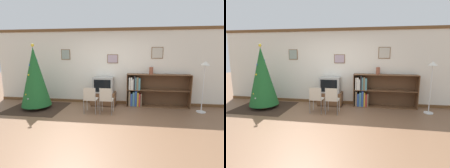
# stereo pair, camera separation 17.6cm
# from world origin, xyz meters

# --- Properties ---
(ground_plane) EXTENTS (24.00, 24.00, 0.00)m
(ground_plane) POSITION_xyz_m (0.00, 0.00, 0.00)
(ground_plane) COLOR brown
(wall_back) EXTENTS (8.73, 0.11, 2.70)m
(wall_back) POSITION_xyz_m (0.00, 2.16, 1.35)
(wall_back) COLOR silver
(wall_back) RESTS_ON ground_plane
(area_rug) EXTENTS (1.84, 1.57, 0.01)m
(area_rug) POSITION_xyz_m (-2.37, 1.19, 0.00)
(area_rug) COLOR #332319
(area_rug) RESTS_ON ground_plane
(christmas_tree) EXTENTS (0.95, 0.95, 2.13)m
(christmas_tree) POSITION_xyz_m (-2.37, 1.19, 1.07)
(christmas_tree) COLOR maroon
(christmas_tree) RESTS_ON area_rug
(tv_console) EXTENTS (0.86, 0.49, 0.47)m
(tv_console) POSITION_xyz_m (-0.20, 1.84, 0.24)
(tv_console) COLOR #4C311E
(tv_console) RESTS_ON ground_plane
(television) EXTENTS (0.70, 0.48, 0.54)m
(television) POSITION_xyz_m (-0.20, 1.84, 0.74)
(television) COLOR #9E9E99
(television) RESTS_ON tv_console
(folding_chair_left) EXTENTS (0.40, 0.40, 0.82)m
(folding_chair_left) POSITION_xyz_m (-0.45, 0.94, 0.47)
(folding_chair_left) COLOR #BCB29E
(folding_chair_left) RESTS_ON ground_plane
(folding_chair_right) EXTENTS (0.40, 0.40, 0.82)m
(folding_chair_right) POSITION_xyz_m (0.04, 0.94, 0.47)
(folding_chair_right) COLOR #BCB29E
(folding_chair_right) RESTS_ON ground_plane
(bookshelf) EXTENTS (2.12, 0.36, 1.13)m
(bookshelf) POSITION_xyz_m (1.28, 1.92, 0.53)
(bookshelf) COLOR brown
(bookshelf) RESTS_ON ground_plane
(vase) EXTENTS (0.13, 0.13, 0.24)m
(vase) POSITION_xyz_m (1.43, 1.91, 1.25)
(vase) COLOR brown
(vase) RESTS_ON bookshelf
(standing_lamp) EXTENTS (0.28, 0.28, 1.60)m
(standing_lamp) POSITION_xyz_m (2.98, 1.49, 1.23)
(standing_lamp) COLOR silver
(standing_lamp) RESTS_ON ground_plane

